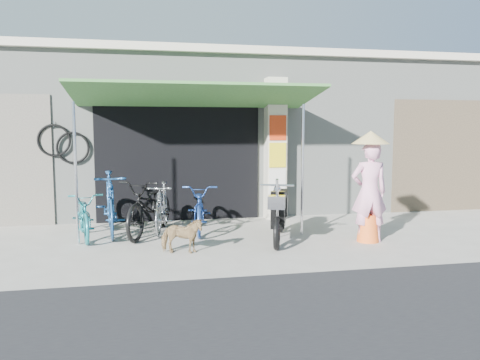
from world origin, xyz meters
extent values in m
plane|color=#AEA89D|center=(0.00, 0.00, 0.00)|extent=(80.00, 80.00, 0.00)
cube|color=#959A93|center=(0.00, 5.10, 1.75)|extent=(12.00, 5.00, 3.50)
cube|color=beige|center=(0.00, 5.10, 3.58)|extent=(12.30, 5.30, 0.16)
cube|color=black|center=(-1.20, 2.58, 1.25)|extent=(3.40, 0.06, 2.50)
cube|color=black|center=(-1.20, 2.59, 0.55)|extent=(3.06, 0.04, 1.10)
torus|color=black|center=(-3.30, 2.54, 1.55)|extent=(0.65, 0.05, 0.65)
cylinder|color=silver|center=(-3.30, 2.56, 1.87)|extent=(0.02, 0.02, 0.12)
torus|color=black|center=(-3.65, 2.54, 1.70)|extent=(0.65, 0.05, 0.65)
cylinder|color=silver|center=(-3.65, 2.56, 2.02)|extent=(0.02, 0.02, 0.12)
cube|color=beige|center=(0.85, 2.45, 1.50)|extent=(0.42, 0.42, 3.00)
cube|color=red|center=(0.85, 2.23, 1.95)|extent=(0.36, 0.02, 0.52)
cube|color=yellow|center=(0.85, 2.23, 1.38)|extent=(0.36, 0.02, 0.52)
cube|color=silver|center=(0.85, 2.23, 0.82)|extent=(0.36, 0.02, 0.50)
cube|color=#376F32|center=(-0.90, 1.65, 2.55)|extent=(4.60, 1.88, 0.35)
cylinder|color=silver|center=(-3.00, 0.75, 1.18)|extent=(0.05, 0.05, 2.36)
cylinder|color=silver|center=(0.90, 0.75, 1.18)|extent=(0.05, 0.05, 2.36)
cube|color=brown|center=(5.00, 2.59, 1.30)|extent=(2.60, 0.06, 2.60)
imported|color=#1A7177|center=(-2.95, 1.20, 0.42)|extent=(0.86, 1.67, 0.84)
imported|color=navy|center=(-2.53, 1.47, 0.57)|extent=(0.74, 1.95, 1.15)
imported|color=black|center=(-1.80, 1.28, 0.52)|extent=(1.37, 2.09, 1.04)
imported|color=#B0B1B5|center=(-1.59, 1.50, 0.46)|extent=(0.70, 1.60, 0.93)
imported|color=navy|center=(-0.89, 1.36, 0.46)|extent=(0.82, 1.82, 0.92)
imported|color=#9E7153|center=(-1.35, -0.16, 0.28)|extent=(0.71, 0.43, 0.56)
torus|color=black|center=(0.15, -0.24, 0.27)|extent=(0.26, 0.54, 0.54)
torus|color=black|center=(0.57, 1.01, 0.27)|extent=(0.26, 0.54, 0.54)
cube|color=black|center=(0.36, 0.38, 0.35)|extent=(0.52, 0.99, 0.10)
cube|color=black|center=(0.48, 0.72, 0.57)|extent=(0.43, 0.61, 0.35)
cube|color=black|center=(0.48, 0.72, 0.78)|extent=(0.41, 0.61, 0.09)
cube|color=black|center=(0.21, -0.05, 0.63)|extent=(0.24, 0.17, 0.57)
cylinder|color=silver|center=(0.16, -0.22, 1.04)|extent=(0.51, 0.20, 0.03)
cube|color=silver|center=(0.10, -0.39, 0.79)|extent=(0.32, 0.28, 0.20)
imported|color=#E69BBC|center=(1.84, 0.02, 0.85)|extent=(0.66, 0.47, 1.71)
cone|color=orange|center=(1.84, 0.02, 0.23)|extent=(0.38, 0.38, 0.46)
cone|color=#D5BA73|center=(1.84, 0.02, 1.78)|extent=(0.64, 0.64, 0.22)
camera|label=1|loc=(-1.83, -7.27, 1.89)|focal=35.00mm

